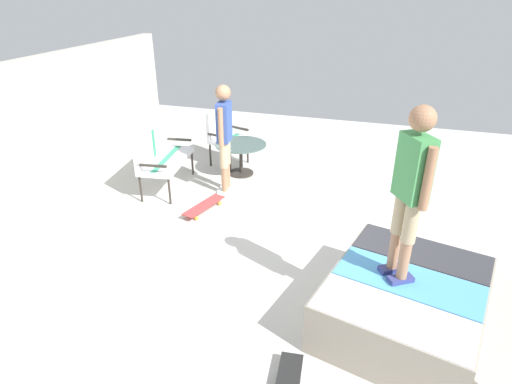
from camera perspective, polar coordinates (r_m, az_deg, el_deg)
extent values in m
cube|color=beige|center=(5.82, 0.29, -7.05)|extent=(12.00, 12.00, 0.10)
cube|color=gray|center=(4.64, 18.96, -13.67)|extent=(1.98, 1.76, 0.55)
cube|color=silver|center=(4.03, 17.52, -15.23)|extent=(0.86, 1.44, 0.01)
cube|color=#4C99D8|center=(4.47, 19.48, -10.90)|extent=(0.86, 1.44, 0.01)
cube|color=#333338|center=(4.94, 21.04, -7.37)|extent=(0.86, 1.44, 0.01)
cylinder|color=#B2B2B7|center=(4.61, 11.30, -8.99)|extent=(1.59, 0.44, 0.05)
cylinder|color=#2D2823|center=(6.78, -11.33, 0.09)|extent=(0.04, 0.04, 0.44)
cylinder|color=#2D2823|center=(7.79, -8.39, 3.80)|extent=(0.04, 0.04, 0.44)
cylinder|color=#2D2823|center=(6.96, -14.95, 0.38)|extent=(0.04, 0.04, 0.44)
cylinder|color=#2D2823|center=(7.94, -11.63, 3.98)|extent=(0.04, 0.04, 0.44)
cube|color=silver|center=(7.26, -11.67, 4.07)|extent=(1.31, 0.71, 0.08)
cube|color=#338C66|center=(7.25, -11.70, 4.38)|extent=(1.21, 0.26, 0.00)
cube|color=silver|center=(7.25, -13.62, 6.28)|extent=(1.25, 0.24, 0.50)
cube|color=#338C66|center=(7.25, -13.62, 6.28)|extent=(0.11, 0.10, 0.46)
cube|color=#2D2823|center=(6.69, -13.59, 3.41)|extent=(0.10, 0.47, 0.04)
cube|color=#2D2823|center=(7.73, -10.22, 6.83)|extent=(0.10, 0.47, 0.04)
cylinder|color=#2D2823|center=(7.84, -3.42, 4.20)|extent=(0.04, 0.04, 0.44)
cylinder|color=#2D2823|center=(8.24, -1.09, 5.35)|extent=(0.04, 0.04, 0.44)
cylinder|color=#2D2823|center=(8.12, -6.04, 4.89)|extent=(0.04, 0.04, 0.44)
cylinder|color=#2D2823|center=(8.51, -3.67, 5.98)|extent=(0.04, 0.04, 0.44)
cube|color=silver|center=(8.08, -3.60, 6.85)|extent=(0.76, 0.71, 0.08)
cube|color=#338C66|center=(8.07, -3.61, 7.13)|extent=(0.58, 0.27, 0.00)
cube|color=silver|center=(8.14, -4.97, 9.07)|extent=(0.61, 0.27, 0.50)
cube|color=#338C66|center=(8.14, -4.97, 9.07)|extent=(0.12, 0.11, 0.46)
cube|color=#2D2823|center=(7.82, -4.96, 7.37)|extent=(0.18, 0.46, 0.04)
cube|color=#2D2823|center=(8.25, -2.37, 8.44)|extent=(0.18, 0.46, 0.04)
cylinder|color=#2D2823|center=(7.72, -1.99, 4.30)|extent=(0.06, 0.06, 0.55)
cylinder|color=#2D2823|center=(7.82, -1.96, 2.53)|extent=(0.44, 0.44, 0.03)
cylinder|color=#425651|center=(7.62, -2.02, 6.29)|extent=(0.90, 0.90, 0.02)
cube|color=silver|center=(7.09, -4.11, 0.00)|extent=(0.14, 0.25, 0.05)
cylinder|color=#9E7051|center=(6.99, -4.17, 1.70)|extent=(0.10, 0.10, 0.41)
cylinder|color=tan|center=(6.83, -4.28, 4.87)|extent=(0.13, 0.13, 0.41)
cube|color=silver|center=(7.24, -3.77, 0.58)|extent=(0.14, 0.25, 0.05)
cylinder|color=#9E7051|center=(7.14, -3.83, 2.26)|extent=(0.10, 0.10, 0.41)
cylinder|color=tan|center=(6.99, -3.93, 5.36)|extent=(0.13, 0.13, 0.41)
cube|color=#334C99|center=(6.75, -4.24, 9.19)|extent=(0.34, 0.22, 0.61)
sphere|color=#9E7051|center=(6.63, -4.37, 12.93)|extent=(0.23, 0.23, 0.23)
cylinder|color=#9E7051|center=(6.57, -4.68, 8.52)|extent=(0.08, 0.08, 0.58)
cylinder|color=#9E7051|center=(6.94, -3.81, 9.50)|extent=(0.08, 0.08, 0.58)
cube|color=navy|center=(4.41, 18.52, -10.83)|extent=(0.22, 0.26, 0.05)
cylinder|color=#9E7051|center=(4.28, 18.94, -8.42)|extent=(0.10, 0.10, 0.40)
cylinder|color=tan|center=(4.08, 19.73, -3.81)|extent=(0.13, 0.13, 0.40)
cube|color=navy|center=(4.52, 17.37, -9.63)|extent=(0.22, 0.26, 0.05)
cylinder|color=#9E7051|center=(4.40, 17.75, -7.26)|extent=(0.10, 0.10, 0.40)
cylinder|color=tan|center=(4.20, 18.48, -2.72)|extent=(0.13, 0.13, 0.40)
cube|color=#3F8C4C|center=(3.94, 20.12, 2.99)|extent=(0.37, 0.32, 0.59)
sphere|color=#9E7051|center=(3.80, 21.12, 9.03)|extent=(0.22, 0.22, 0.22)
cylinder|color=#9E7051|center=(3.80, 21.72, 1.55)|extent=(0.08, 0.08, 0.56)
cylinder|color=#9E7051|center=(4.10, 18.55, 3.81)|extent=(0.08, 0.08, 0.56)
cube|color=#B23838|center=(6.56, -6.87, -1.76)|extent=(0.82, 0.40, 0.02)
cylinder|color=gold|center=(6.74, -4.83, -1.49)|extent=(0.06, 0.04, 0.06)
cylinder|color=gold|center=(6.82, -5.90, -1.15)|extent=(0.06, 0.04, 0.06)
cylinder|color=gold|center=(6.36, -7.85, -3.45)|extent=(0.06, 0.04, 0.06)
cylinder|color=gold|center=(6.45, -8.95, -3.06)|extent=(0.06, 0.04, 0.06)
cylinder|color=silver|center=(4.16, 5.77, -22.39)|extent=(0.06, 0.04, 0.06)
cylinder|color=silver|center=(4.17, 3.41, -22.13)|extent=(0.06, 0.04, 0.06)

